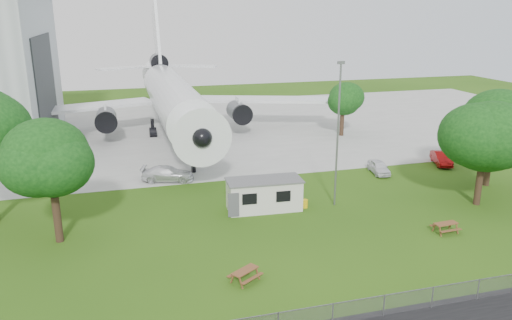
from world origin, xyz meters
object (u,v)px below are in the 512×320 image
object	(u,v)px
airliner	(172,95)
picnic_east	(445,232)
picnic_west	(245,281)
site_cabin	(264,194)

from	to	relation	value
airliner	picnic_east	xyz separation A→B (m)	(15.86, -37.03, -5.27)
picnic_west	picnic_east	distance (m)	16.39
airliner	picnic_east	distance (m)	40.63
site_cabin	picnic_east	bearing A→B (deg)	-34.54
airliner	picnic_west	size ratio (longest dim) A/B	26.52
airliner	site_cabin	xyz separation A→B (m)	(4.15, -28.96, -3.96)
airliner	picnic_east	size ratio (longest dim) A/B	26.52
site_cabin	picnic_west	distance (m)	11.77
airliner	site_cabin	bearing A→B (deg)	-81.85
picnic_east	site_cabin	bearing A→B (deg)	142.11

